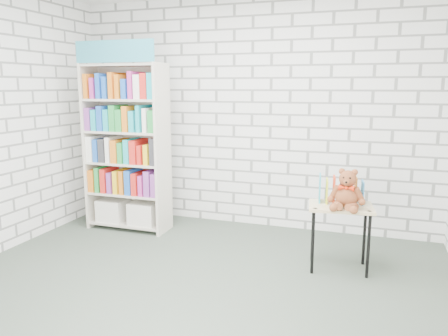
% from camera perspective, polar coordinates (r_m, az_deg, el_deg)
% --- Properties ---
extents(ground, '(4.50, 4.50, 0.00)m').
position_cam_1_polar(ground, '(3.91, -4.58, -15.79)').
color(ground, '#3C473C').
rests_on(ground, ground).
extents(room_shell, '(4.52, 4.02, 2.81)m').
position_cam_1_polar(room_shell, '(3.50, -5.02, 11.34)').
color(room_shell, silver).
rests_on(room_shell, ground).
extents(bookshelf, '(1.00, 0.39, 2.24)m').
position_cam_1_polar(bookshelf, '(5.40, -12.55, 2.78)').
color(bookshelf, beige).
rests_on(bookshelf, ground).
extents(display_table, '(0.64, 0.48, 0.63)m').
position_cam_1_polar(display_table, '(4.29, 14.97, -5.88)').
color(display_table, tan).
rests_on(display_table, ground).
extents(table_books, '(0.43, 0.23, 0.24)m').
position_cam_1_polar(table_books, '(4.33, 15.03, -2.85)').
color(table_books, teal).
rests_on(table_books, display_table).
extents(teddy_bear, '(0.34, 0.32, 0.37)m').
position_cam_1_polar(teddy_bear, '(4.14, 15.73, -3.14)').
color(teddy_bear, brown).
rests_on(teddy_bear, display_table).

